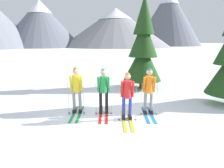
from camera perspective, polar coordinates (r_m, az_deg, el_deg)
ground_plane at (r=6.98m, az=-1.25°, el=-9.38°), size 400.00×400.00×0.00m
skier_in_yellow at (r=7.08m, az=-10.44°, el=-1.31°), size 0.60×1.68×1.71m
skier_in_green at (r=6.97m, az=-2.51°, el=-1.36°), size 0.61×1.81×1.67m
skier_in_red at (r=6.43m, az=4.48°, el=-2.88°), size 0.61×1.81×1.62m
skier_in_orange at (r=7.00m, az=10.80°, el=-1.60°), size 0.60×1.61×1.69m
pine_tree_near at (r=10.71m, az=9.19°, el=10.66°), size 2.06×2.06×4.98m
mountain_ridge_distant at (r=88.57m, az=-7.00°, el=18.10°), size 120.22×60.80×29.04m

